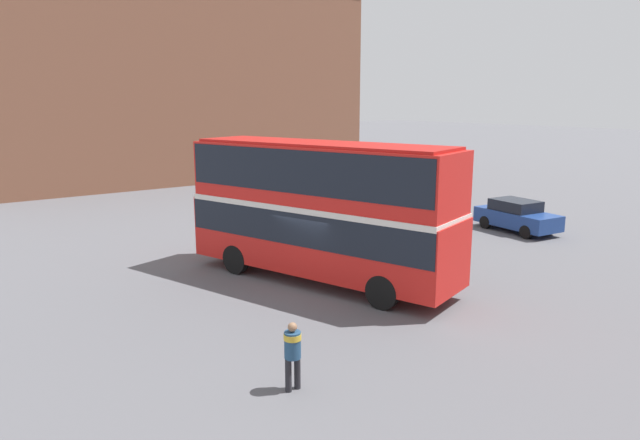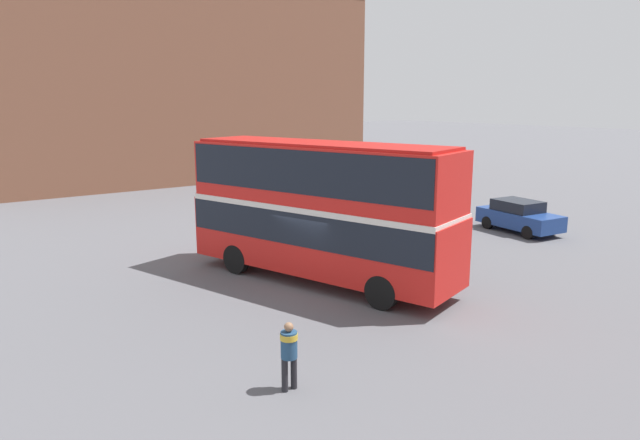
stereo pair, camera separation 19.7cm
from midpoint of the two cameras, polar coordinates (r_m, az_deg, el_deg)
The scene contains 5 objects.
ground_plane at distance 20.14m, azimuth 0.13°, elevation -6.51°, with size 240.00×240.00×0.00m, color #5B5B60.
building_row_left at distance 49.82m, azimuth -14.51°, elevation 13.35°, with size 12.18×31.69×15.88m.
double_decker_bus at distance 19.93m, azimuth 0.29°, elevation 1.72°, with size 10.45×5.47×4.95m.
pedestrian_foreground at distance 12.90m, azimuth -2.67°, elevation -12.76°, with size 0.40×0.40×1.60m.
parked_car_kerb_far at distance 29.65m, azimuth 19.46°, elevation 0.37°, with size 4.27×2.25×1.55m.
Camera 2 is at (15.50, -11.18, 6.35)m, focal length 32.00 mm.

